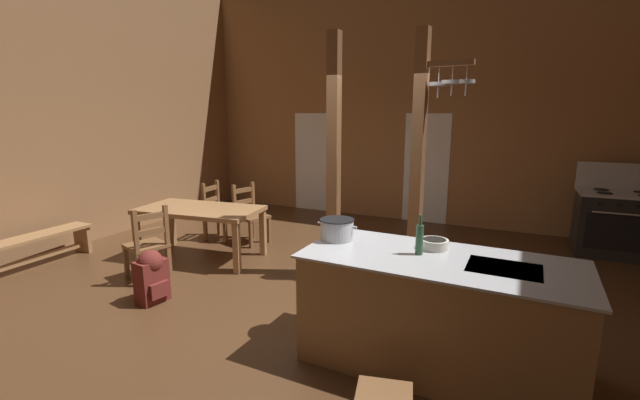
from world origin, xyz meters
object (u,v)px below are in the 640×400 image
Objects in this scene: kitchen_island at (436,313)px; mixing_bowl_on_counter at (434,244)px; bench_along_left_wall at (36,245)px; backpack at (151,275)px; ladderback_chair_near_window at (218,212)px; stockpot_on_counter at (337,229)px; ladderback_chair_by_post at (148,245)px; bottle_tall_on_counter at (419,239)px; dining_table at (200,214)px; ladderback_chair_at_table_end at (250,215)px; stove_range at (619,223)px.

kitchen_island is 0.56m from mixing_bowl_on_counter.
mixing_bowl_on_counter is at bearing 2.86° from bench_along_left_wall.
ladderback_chair_near_window is at bearing 111.70° from backpack.
stockpot_on_counter is 0.86m from mixing_bowl_on_counter.
ladderback_chair_near_window is at bearing 146.61° from stockpot_on_counter.
bottle_tall_on_counter is (3.42, -0.29, 0.61)m from ladderback_chair_by_post.
backpack is (0.50, -1.37, -0.34)m from dining_table.
ladderback_chair_by_post is (0.35, -1.78, 0.00)m from ladderback_chair_near_window.
kitchen_island is 1.46× the size of bench_along_left_wall.
ladderback_chair_at_table_end is at bearing 139.89° from stockpot_on_counter.
stockpot_on_counter is at bearing -40.11° from ladderback_chair_at_table_end.
stockpot_on_counter reaches higher than backpack.
dining_table is at bearing 160.41° from bottle_tall_on_counter.
stove_range is at bearing 18.42° from ladderback_chair_near_window.
backpack is 2.25m from stockpot_on_counter.
backpack is (0.31, -2.29, -0.14)m from ladderback_chair_at_table_end.
backpack is 1.57× the size of stockpot_on_counter.
stockpot_on_counter is (3.00, -1.98, 0.58)m from ladderback_chair_near_window.
stove_range reaches higher than dining_table.
mixing_bowl_on_counter is (-1.94, -3.79, 0.50)m from stove_range.
bench_along_left_wall is (-1.39, -2.13, -0.15)m from ladderback_chair_near_window.
mixing_bowl_on_counter is at bearing -1.43° from ladderback_chair_by_post.
stove_range reaches higher than mixing_bowl_on_counter.
mixing_bowl_on_counter is at bearing -117.14° from stove_range.
stockpot_on_counter is at bearing -4.36° from ladderback_chair_by_post.
stockpot_on_counter is (2.62, -1.12, 0.38)m from dining_table.
ladderback_chair_near_window is 4.34m from bottle_tall_on_counter.
ladderback_chair_near_window is at bearing 152.11° from kitchen_island.
mixing_bowl_on_counter is (5.24, 0.26, 0.67)m from bench_along_left_wall.
ladderback_chair_by_post is 3.48m from bottle_tall_on_counter.
bottle_tall_on_counter is (0.76, -0.09, 0.04)m from stockpot_on_counter.
ladderback_chair_at_table_end reaches higher than backpack.
mixing_bowl_on_counter is 0.71× the size of bottle_tall_on_counter.
ladderback_chair_at_table_end is 1.59× the size of backpack.
dining_table is 2.21m from bench_along_left_wall.
ladderback_chair_near_window reaches higher than dining_table.
kitchen_island is 2.29× the size of ladderback_chair_at_table_end.
ladderback_chair_at_table_end is at bearing 82.92° from ladderback_chair_by_post.
ladderback_chair_by_post is at bearing 175.13° from kitchen_island.
ladderback_chair_by_post is 0.72m from backpack.
stockpot_on_counter reaches higher than ladderback_chair_near_window.
kitchen_island is at bearing -18.99° from dining_table.
ladderback_chair_at_table_end is at bearing -160.30° from stove_range.
ladderback_chair_by_post is at bearing -145.75° from stove_range.
ladderback_chair_near_window and ladderback_chair_by_post have the same top height.
stove_range is at bearing 54.46° from stockpot_on_counter.
ladderback_chair_near_window is (-3.93, 2.08, -0.02)m from kitchen_island.
bottle_tall_on_counter is at bearing -116.92° from stove_range.
stockpot_on_counter is (2.11, 0.25, 0.72)m from backpack.
bench_along_left_wall is 5.29m from mixing_bowl_on_counter.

